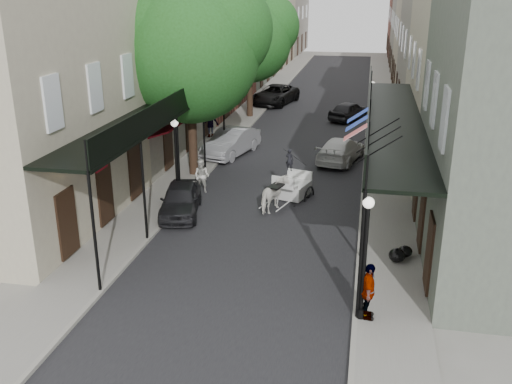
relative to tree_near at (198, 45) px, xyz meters
The scene contains 24 objects.
ground 12.78m from the tree_near, 67.59° to the right, with size 140.00×140.00×0.00m, color gray.
road 12.50m from the tree_near, 66.86° to the left, with size 8.00×90.00×0.01m, color black.
sidewalk_left 11.77m from the tree_near, 94.67° to the left, with size 2.20×90.00×0.12m, color gray.
sidewalk_right 14.91m from the tree_near, 46.88° to the left, with size 2.20×90.00×0.12m, color gray.
building_row_left 20.34m from the tree_near, 102.52° to the left, with size 5.00×80.00×10.50m, color #AFA88C.
building_row_right 23.63m from the tree_near, 57.15° to the left, with size 5.00×80.00×10.50m, color gray.
gallery_left 4.06m from the tree_near, 100.49° to the right, with size 2.20×18.05×4.88m.
gallery_right 9.84m from the tree_near, 19.59° to the right, with size 2.20×18.05×4.88m.
tree_near is the anchor object (origin of this frame).
tree_far 14.02m from the tree_near, 90.19° to the left, with size 6.45×6.00×8.61m.
lamppost_right_near 15.39m from the tree_near, 55.73° to the right, with size 0.32×0.32×3.71m.
lamppost_left 6.10m from the tree_near, 88.66° to the right, with size 0.32×0.32×3.71m.
lamppost_right_far 12.24m from the tree_near, 43.31° to the left, with size 0.32×0.32×3.71m.
horse 8.40m from the tree_near, 43.15° to the right, with size 0.78×1.72×1.45m, color white.
carriage 7.79m from the tree_near, 21.49° to the right, with size 1.87×2.39×2.43m.
pedestrian_walking 6.27m from the tree_near, 73.95° to the right, with size 0.78×0.61×1.60m, color beige.
pedestrian_sidewalk_left 9.21m from the tree_near, 102.44° to the left, with size 1.21×0.70×1.88m, color gray.
pedestrian_sidewalk_right 15.83m from the tree_near, 55.17° to the right, with size 1.01×0.42×1.72m, color gray.
car_left_near 7.90m from the tree_near, 83.57° to the right, with size 1.56×3.88×1.32m, color black.
car_left_mid 6.91m from the tree_near, 81.12° to the left, with size 1.61×4.63×1.52m, color #98989D.
car_left_far 20.03m from the tree_near, 88.22° to the left, with size 2.56×5.55×1.54m, color black.
car_right_near 9.74m from the tree_near, 29.35° to the left, with size 1.85×4.55×1.32m, color silver.
car_right_far 16.92m from the tree_near, 64.68° to the left, with size 1.61×4.01×1.37m, color black.
trash_bags 14.00m from the tree_near, 40.54° to the right, with size 0.84×0.99×0.49m.
Camera 1 is at (3.91, -16.59, 9.14)m, focal length 40.00 mm.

